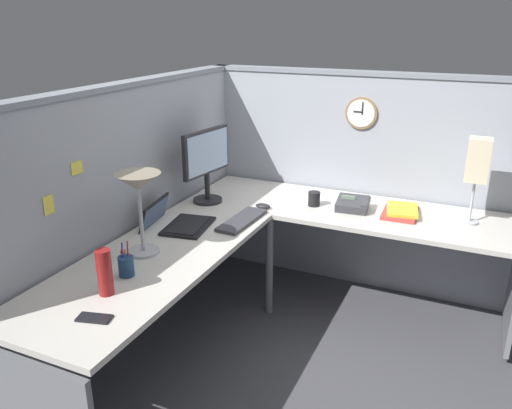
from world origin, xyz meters
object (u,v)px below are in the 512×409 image
object	(u,v)px
cell_phone	(94,318)
book_stack	(401,212)
keyboard	(242,220)
coffee_mug	(314,199)
thermos_flask	(104,272)
laptop	(173,222)
computer_mouse	(263,206)
desk_lamp_dome	(139,189)
monitor	(207,160)
office_phone	(354,205)
pen_cup	(126,266)
desk_lamp_paper	(478,163)
wall_clock	(361,113)

from	to	relation	value
cell_phone	book_stack	size ratio (longest dim) A/B	0.48
keyboard	coffee_mug	world-z (taller)	coffee_mug
thermos_flask	laptop	bearing A→B (deg)	11.75
computer_mouse	book_stack	xyz separation A→B (m)	(0.26, -0.85, 0.00)
laptop	book_stack	bearing A→B (deg)	-58.28
thermos_flask	desk_lamp_dome	bearing A→B (deg)	14.02
monitor	office_phone	distance (m)	1.02
monitor	office_phone	size ratio (longest dim) A/B	2.27
pen_cup	cell_phone	world-z (taller)	pen_cup
desk_lamp_paper	wall_clock	xyz separation A→B (m)	(0.30, 0.78, 0.19)
book_stack	wall_clock	distance (m)	0.74
desk_lamp_dome	coffee_mug	xyz separation A→B (m)	(1.08, -0.60, -0.32)
cell_phone	desk_lamp_paper	size ratio (longest dim) A/B	0.27
monitor	coffee_mug	world-z (taller)	monitor
desk_lamp_dome	office_phone	xyz separation A→B (m)	(1.10, -0.87, -0.33)
book_stack	desk_lamp_paper	xyz separation A→B (m)	(0.04, -0.41, 0.36)
coffee_mug	desk_lamp_paper	bearing A→B (deg)	-83.97
monitor	cell_phone	distance (m)	1.53
thermos_flask	coffee_mug	xyz separation A→B (m)	(1.51, -0.50, -0.06)
pen_cup	thermos_flask	world-z (taller)	thermos_flask
desk_lamp_paper	wall_clock	distance (m)	0.86
office_phone	book_stack	size ratio (longest dim) A/B	0.73
pen_cup	desk_lamp_paper	bearing A→B (deg)	-46.21
monitor	laptop	size ratio (longest dim) A/B	1.16
cell_phone	office_phone	distance (m)	1.85
pen_cup	computer_mouse	bearing A→B (deg)	-11.65
laptop	coffee_mug	bearing A→B (deg)	-43.88
desk_lamp_dome	thermos_flask	size ratio (longest dim) A/B	2.02
coffee_mug	monitor	bearing A→B (deg)	107.80
thermos_flask	monitor	bearing A→B (deg)	8.59
laptop	keyboard	size ratio (longest dim) A/B	1.00
cell_phone	office_phone	world-z (taller)	office_phone
coffee_mug	thermos_flask	bearing A→B (deg)	161.84
book_stack	coffee_mug	bearing A→B (deg)	96.74
laptop	coffee_mug	size ratio (longest dim) A/B	4.49
thermos_flask	office_phone	distance (m)	1.71
monitor	keyboard	bearing A→B (deg)	-122.77
monitor	pen_cup	bearing A→B (deg)	-171.41
monitor	desk_lamp_dome	bearing A→B (deg)	-174.21
laptop	pen_cup	size ratio (longest dim) A/B	2.39
book_stack	wall_clock	xyz separation A→B (m)	(0.33, 0.37, 0.55)
desk_lamp_paper	computer_mouse	bearing A→B (deg)	103.24
computer_mouse	wall_clock	size ratio (longest dim) A/B	0.47
computer_mouse	desk_lamp_paper	distance (m)	1.34
monitor	laptop	distance (m)	0.54
desk_lamp_dome	coffee_mug	world-z (taller)	desk_lamp_dome
laptop	desk_lamp_dome	bearing A→B (deg)	-170.83
pen_cup	desk_lamp_paper	xyz separation A→B (m)	(1.43, -1.49, 0.33)
desk_lamp_paper	wall_clock	size ratio (longest dim) A/B	2.41
desk_lamp_dome	desk_lamp_paper	size ratio (longest dim) A/B	0.84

